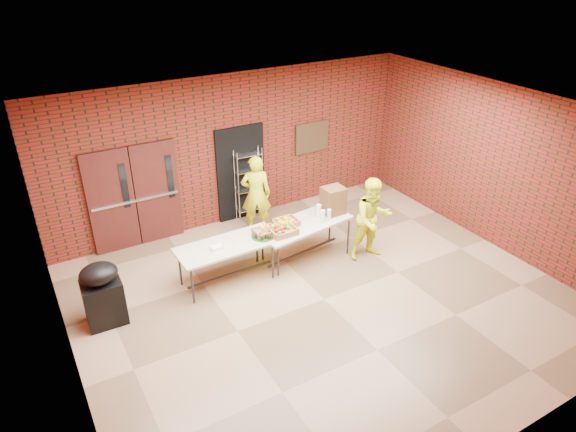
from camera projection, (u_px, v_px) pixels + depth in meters
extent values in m
cube|color=brown|center=(324.00, 300.00, 8.88)|extent=(8.00, 7.00, 0.04)
cube|color=silver|center=(332.00, 119.00, 7.35)|extent=(8.00, 7.00, 0.04)
cube|color=maroon|center=(234.00, 149.00, 10.80)|extent=(8.00, 0.04, 3.20)
cube|color=maroon|center=(514.00, 355.00, 5.43)|extent=(8.00, 0.04, 3.20)
cube|color=maroon|center=(58.00, 295.00, 6.34)|extent=(0.04, 7.00, 3.20)
cube|color=maroon|center=(501.00, 168.00, 9.89)|extent=(0.04, 7.00, 3.20)
cube|color=#411712|center=(111.00, 202.00, 9.83)|extent=(0.88, 0.08, 2.10)
cube|color=#411712|center=(157.00, 192.00, 10.22)|extent=(0.88, 0.08, 2.10)
cube|color=black|center=(124.00, 186.00, 9.77)|extent=(0.12, 0.02, 0.90)
cube|color=black|center=(170.00, 176.00, 10.17)|extent=(0.12, 0.02, 0.90)
cube|color=silver|center=(136.00, 201.00, 10.00)|extent=(1.70, 0.04, 0.05)
cube|color=black|center=(241.00, 173.00, 11.06)|extent=(1.10, 0.06, 2.10)
cube|color=#3D2A18|center=(312.00, 137.00, 11.61)|extent=(0.85, 0.04, 0.70)
cube|color=#C4B295|center=(229.00, 245.00, 9.03)|extent=(1.87, 0.81, 0.04)
cube|color=#313136|center=(230.00, 274.00, 9.32)|extent=(1.65, 0.08, 0.03)
cylinder|color=#313136|center=(180.00, 268.00, 9.08)|extent=(0.04, 0.04, 0.72)
cylinder|color=#313136|center=(262.00, 244.00, 9.81)|extent=(0.04, 0.04, 0.72)
cylinder|color=#313136|center=(192.00, 286.00, 8.61)|extent=(0.04, 0.04, 0.72)
cylinder|color=#313136|center=(278.00, 259.00, 9.34)|extent=(0.04, 0.04, 0.72)
cube|color=#C4B295|center=(303.00, 224.00, 9.69)|extent=(1.98, 1.04, 0.04)
cube|color=#313136|center=(303.00, 252.00, 9.98)|extent=(1.67, 0.27, 0.03)
cylinder|color=#313136|center=(257.00, 245.00, 9.74)|extent=(0.04, 0.04, 0.73)
cylinder|color=#313136|center=(330.00, 224.00, 10.48)|extent=(0.04, 0.04, 0.73)
cylinder|color=#313136|center=(273.00, 261.00, 9.26)|extent=(0.04, 0.04, 0.73)
cylinder|color=#313136|center=(348.00, 238.00, 10.00)|extent=(0.04, 0.04, 0.73)
cube|color=#AE7B46|center=(265.00, 232.00, 9.30)|extent=(0.40, 0.31, 0.06)
cube|color=#AE7B46|center=(286.00, 224.00, 9.58)|extent=(0.45, 0.35, 0.07)
cube|color=#AE7B46|center=(283.00, 232.00, 9.29)|extent=(0.47, 0.37, 0.07)
cylinder|color=#134715|center=(264.00, 236.00, 9.25)|extent=(0.44, 0.44, 0.02)
cube|color=white|center=(217.00, 248.00, 8.85)|extent=(0.20, 0.13, 0.07)
cube|color=#55381D|center=(333.00, 200.00, 9.92)|extent=(0.41, 0.36, 0.54)
cylinder|color=white|center=(323.00, 217.00, 9.62)|extent=(0.09, 0.09, 0.26)
cylinder|color=white|center=(329.00, 215.00, 9.74)|extent=(0.07, 0.07, 0.22)
cylinder|color=white|center=(319.00, 211.00, 9.81)|extent=(0.09, 0.09, 0.27)
cube|color=black|center=(104.00, 302.00, 8.18)|extent=(0.62, 0.51, 0.77)
ellipsoid|color=black|center=(98.00, 274.00, 7.92)|extent=(0.61, 0.52, 0.33)
imported|color=#E9F31B|center=(256.00, 194.00, 10.62)|extent=(0.73, 0.62, 1.69)
imported|color=#E9F31B|center=(373.00, 219.00, 9.71)|extent=(0.89, 0.74, 1.65)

